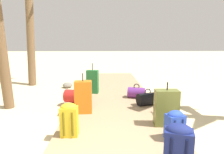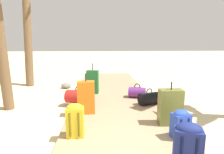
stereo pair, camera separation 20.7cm
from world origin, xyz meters
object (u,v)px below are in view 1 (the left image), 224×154
object	(u,v)px
suitcase_orange	(83,97)
backpack_yellow	(69,119)
suitcase_green	(93,82)
duffel_bag_red	(77,96)
duffel_bag_black	(148,99)
backpack_navy	(178,145)
backpack_blue	(175,124)
suitcase_olive	(166,108)
duffel_bag_purple	(136,93)

from	to	relation	value
suitcase_orange	backpack_yellow	size ratio (longest dim) A/B	1.56
suitcase_green	backpack_yellow	bearing A→B (deg)	-94.43
duffel_bag_red	backpack_yellow	bearing A→B (deg)	-85.90
suitcase_green	duffel_bag_black	xyz separation A→B (m)	(1.42, -1.16, -0.20)
suitcase_green	suitcase_orange	bearing A→B (deg)	-93.33
backpack_navy	backpack_blue	distance (m)	0.73
backpack_yellow	backpack_navy	bearing A→B (deg)	-30.47
duffel_bag_black	backpack_yellow	bearing A→B (deg)	-137.32
backpack_blue	suitcase_olive	distance (m)	0.53
backpack_navy	duffel_bag_purple	bearing A→B (deg)	90.31
backpack_navy	backpack_blue	xyz separation A→B (m)	(0.22, 0.69, -0.05)
suitcase_orange	duffel_bag_purple	distance (m)	1.73
duffel_bag_red	duffel_bag_black	bearing A→B (deg)	-7.30
backpack_blue	backpack_yellow	xyz separation A→B (m)	(-1.69, 0.17, 0.04)
duffel_bag_purple	suitcase_olive	bearing A→B (deg)	-81.63
suitcase_green	suitcase_olive	bearing A→B (deg)	-56.78
suitcase_green	backpack_blue	distance (m)	3.20
backpack_yellow	duffel_bag_purple	bearing A→B (deg)	55.58
suitcase_orange	duffel_bag_black	bearing A→B (deg)	16.71
suitcase_green	backpack_yellow	world-z (taller)	suitcase_green
suitcase_orange	suitcase_olive	distance (m)	1.75
backpack_blue	duffel_bag_purple	bearing A→B (deg)	95.85
duffel_bag_black	duffel_bag_red	bearing A→B (deg)	172.70
duffel_bag_black	duffel_bag_red	size ratio (longest dim) A/B	0.80
backpack_navy	suitcase_olive	size ratio (longest dim) A/B	0.70
duffel_bag_red	suitcase_orange	bearing A→B (deg)	-70.88
backpack_navy	suitcase_olive	xyz separation A→B (m)	(0.24, 1.22, 0.03)
suitcase_olive	backpack_yellow	bearing A→B (deg)	-168.31
suitcase_olive	backpack_blue	bearing A→B (deg)	-92.75
suitcase_orange	duffel_bag_red	bearing A→B (deg)	109.12
duffel_bag_purple	suitcase_orange	bearing A→B (deg)	-141.27
duffel_bag_red	backpack_navy	distance (m)	3.05
backpack_blue	backpack_yellow	bearing A→B (deg)	174.19
duffel_bag_red	backpack_navy	bearing A→B (deg)	-58.39
duffel_bag_black	suitcase_olive	distance (m)	1.16
suitcase_green	backpack_navy	xyz separation A→B (m)	(1.27, -3.53, -0.05)
suitcase_orange	backpack_navy	world-z (taller)	suitcase_orange
suitcase_orange	backpack_yellow	distance (m)	1.05
backpack_blue	backpack_navy	bearing A→B (deg)	-107.54
duffel_bag_black	backpack_blue	distance (m)	1.68
suitcase_orange	duffel_bag_purple	world-z (taller)	suitcase_orange
backpack_blue	suitcase_orange	bearing A→B (deg)	142.33
suitcase_orange	duffel_bag_red	world-z (taller)	suitcase_orange
suitcase_green	duffel_bag_purple	size ratio (longest dim) A/B	1.73
duffel_bag_black	backpack_yellow	world-z (taller)	backpack_yellow
suitcase_orange	suitcase_green	xyz separation A→B (m)	(0.09, 1.61, 0.00)
duffel_bag_red	backpack_blue	bearing A→B (deg)	-46.30
duffel_bag_red	backpack_navy	xyz separation A→B (m)	(1.59, -2.59, 0.13)
backpack_yellow	suitcase_olive	world-z (taller)	suitcase_olive
backpack_navy	backpack_yellow	size ratio (longest dim) A/B	1.03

